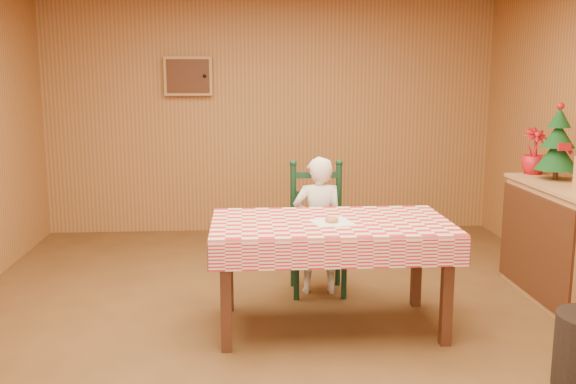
{
  "coord_description": "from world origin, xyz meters",
  "views": [
    {
      "loc": [
        -0.31,
        -4.23,
        1.76
      ],
      "look_at": [
        0.0,
        0.2,
        0.95
      ],
      "focal_mm": 40.0,
      "sensor_mm": 36.0,
      "label": 1
    }
  ],
  "objects_px": {
    "ladder_chair": "(317,231)",
    "dining_table": "(331,232)",
    "shelf_unit": "(565,243)",
    "seated_child": "(318,226)",
    "christmas_tree": "(558,145)"
  },
  "relations": [
    {
      "from": "ladder_chair",
      "to": "christmas_tree",
      "type": "relative_size",
      "value": 1.74
    },
    {
      "from": "seated_child",
      "to": "christmas_tree",
      "type": "relative_size",
      "value": 1.81
    },
    {
      "from": "ladder_chair",
      "to": "dining_table",
      "type": "bearing_deg",
      "value": -90.0
    },
    {
      "from": "ladder_chair",
      "to": "seated_child",
      "type": "relative_size",
      "value": 0.96
    },
    {
      "from": "seated_child",
      "to": "shelf_unit",
      "type": "bearing_deg",
      "value": 170.7
    },
    {
      "from": "dining_table",
      "to": "shelf_unit",
      "type": "height_order",
      "value": "shelf_unit"
    },
    {
      "from": "dining_table",
      "to": "seated_child",
      "type": "xyz_separation_m",
      "value": [
        -0.0,
        0.73,
        -0.13
      ]
    },
    {
      "from": "shelf_unit",
      "to": "christmas_tree",
      "type": "xyz_separation_m",
      "value": [
        0.01,
        0.25,
        0.74
      ]
    },
    {
      "from": "shelf_unit",
      "to": "christmas_tree",
      "type": "relative_size",
      "value": 2.0
    },
    {
      "from": "dining_table",
      "to": "shelf_unit",
      "type": "bearing_deg",
      "value": 12.31
    },
    {
      "from": "dining_table",
      "to": "seated_child",
      "type": "bearing_deg",
      "value": 90.0
    },
    {
      "from": "seated_child",
      "to": "christmas_tree",
      "type": "height_order",
      "value": "christmas_tree"
    },
    {
      "from": "shelf_unit",
      "to": "dining_table",
      "type": "bearing_deg",
      "value": -167.69
    },
    {
      "from": "dining_table",
      "to": "seated_child",
      "type": "distance_m",
      "value": 0.74
    },
    {
      "from": "christmas_tree",
      "to": "ladder_chair",
      "type": "bearing_deg",
      "value": 176.42
    }
  ]
}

